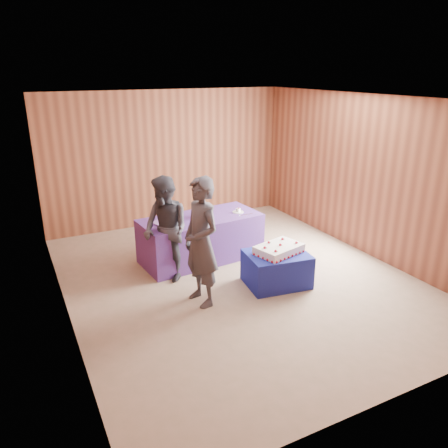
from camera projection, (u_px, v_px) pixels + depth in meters
ground at (237, 278)px, 6.79m from camera, size 6.00×6.00×0.00m
room_shell at (238, 164)px, 6.18m from camera, size 5.04×6.04×2.72m
cake_table at (277, 269)px, 6.54m from camera, size 0.99×0.82×0.50m
serving_table at (201, 238)px, 7.37m from camera, size 2.07×1.06×0.75m
sheet_cake at (279, 249)px, 6.45m from camera, size 0.80×0.64×0.16m
vase at (201, 211)px, 7.21m from camera, size 0.23×0.23×0.22m
flower_spray at (201, 195)px, 7.13m from camera, size 0.23×0.24×0.18m
platter at (164, 222)px, 6.96m from camera, size 0.46×0.46×0.02m
plate at (238, 212)px, 7.48m from camera, size 0.26×0.26×0.01m
cake_slice at (238, 210)px, 7.47m from camera, size 0.09×0.09×0.08m
knife at (246, 215)px, 7.36m from camera, size 0.26×0.03×0.00m
guest_left at (201, 242)px, 5.81m from camera, size 0.52×0.71×1.79m
guest_right at (166, 229)px, 6.53m from camera, size 0.80×0.92×1.61m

